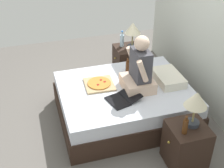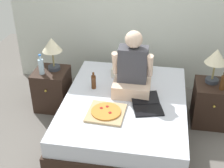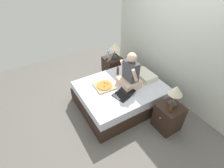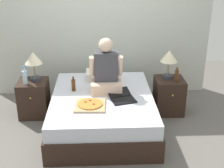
{
  "view_description": "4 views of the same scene",
  "coord_description": "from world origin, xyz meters",
  "px_view_note": "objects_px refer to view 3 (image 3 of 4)",
  "views": [
    {
      "loc": [
        3.39,
        -1.19,
        2.9
      ],
      "look_at": [
        0.09,
        -0.21,
        0.66
      ],
      "focal_mm": 50.0,
      "sensor_mm": 36.0,
      "label": 1
    },
    {
      "loc": [
        0.36,
        -3.04,
        2.54
      ],
      "look_at": [
        -0.14,
        -0.11,
        0.76
      ],
      "focal_mm": 50.0,
      "sensor_mm": 36.0,
      "label": 2
    },
    {
      "loc": [
        2.44,
        -1.7,
        2.89
      ],
      "look_at": [
        0.02,
        -0.24,
        0.67
      ],
      "focal_mm": 28.0,
      "sensor_mm": 36.0,
      "label": 3
    },
    {
      "loc": [
        -0.04,
        -3.99,
        2.39
      ],
      "look_at": [
        0.14,
        0.04,
        0.66
      ],
      "focal_mm": 50.0,
      "sensor_mm": 36.0,
      "label": 4
    }
  ],
  "objects_px": {
    "bed": "(121,95)",
    "lamp_on_left_nightstand": "(115,47)",
    "beer_bottle": "(171,108)",
    "nightstand_right": "(168,117)",
    "lamp_on_right_nightstand": "(176,92)",
    "person_seated": "(130,74)",
    "laptop": "(123,94)",
    "pizza_box": "(104,86)",
    "beer_bottle_on_bed": "(118,71)",
    "water_bottle": "(108,54)",
    "nightstand_left": "(112,67)"
  },
  "relations": [
    {
      "from": "lamp_on_right_nightstand",
      "to": "beer_bottle_on_bed",
      "type": "distance_m",
      "value": 1.5
    },
    {
      "from": "bed",
      "to": "lamp_on_left_nightstand",
      "type": "relative_size",
      "value": 4.1
    },
    {
      "from": "beer_bottle",
      "to": "person_seated",
      "type": "bearing_deg",
      "value": -172.55
    },
    {
      "from": "person_seated",
      "to": "bed",
      "type": "bearing_deg",
      "value": -109.17
    },
    {
      "from": "beer_bottle_on_bed",
      "to": "beer_bottle",
      "type": "bearing_deg",
      "value": 5.05
    },
    {
      "from": "person_seated",
      "to": "laptop",
      "type": "bearing_deg",
      "value": -55.56
    },
    {
      "from": "lamp_on_right_nightstand",
      "to": "bed",
      "type": "bearing_deg",
      "value": -155.66
    },
    {
      "from": "water_bottle",
      "to": "beer_bottle",
      "type": "height_order",
      "value": "water_bottle"
    },
    {
      "from": "water_bottle",
      "to": "beer_bottle",
      "type": "xyz_separation_m",
      "value": [
        2.26,
        -0.01,
        -0.02
      ]
    },
    {
      "from": "bed",
      "to": "person_seated",
      "type": "bearing_deg",
      "value": 70.83
    },
    {
      "from": "beer_bottle",
      "to": "beer_bottle_on_bed",
      "type": "bearing_deg",
      "value": -174.95
    },
    {
      "from": "water_bottle",
      "to": "laptop",
      "type": "bearing_deg",
      "value": -17.87
    },
    {
      "from": "bed",
      "to": "lamp_on_right_nightstand",
      "type": "xyz_separation_m",
      "value": [
        1.03,
        0.46,
        0.64
      ]
    },
    {
      "from": "person_seated",
      "to": "beer_bottle_on_bed",
      "type": "bearing_deg",
      "value": 179.6
    },
    {
      "from": "nightstand_left",
      "to": "lamp_on_left_nightstand",
      "type": "relative_size",
      "value": 1.25
    },
    {
      "from": "nightstand_right",
      "to": "pizza_box",
      "type": "relative_size",
      "value": 1.35
    },
    {
      "from": "lamp_on_right_nightstand",
      "to": "person_seated",
      "type": "height_order",
      "value": "person_seated"
    },
    {
      "from": "beer_bottle_on_bed",
      "to": "pizza_box",
      "type": "bearing_deg",
      "value": -63.73
    },
    {
      "from": "bed",
      "to": "nightstand_left",
      "type": "distance_m",
      "value": 1.14
    },
    {
      "from": "bed",
      "to": "lamp_on_left_nightstand",
      "type": "height_order",
      "value": "lamp_on_left_nightstand"
    },
    {
      "from": "lamp_on_left_nightstand",
      "to": "lamp_on_right_nightstand",
      "type": "relative_size",
      "value": 1.0
    },
    {
      "from": "nightstand_left",
      "to": "laptop",
      "type": "xyz_separation_m",
      "value": [
        1.33,
        -0.54,
        0.24
      ]
    },
    {
      "from": "nightstand_left",
      "to": "person_seated",
      "type": "height_order",
      "value": "person_seated"
    },
    {
      "from": "lamp_on_left_nightstand",
      "to": "person_seated",
      "type": "bearing_deg",
      "value": -15.03
    },
    {
      "from": "pizza_box",
      "to": "lamp_on_right_nightstand",
      "type": "bearing_deg",
      "value": 33.46
    },
    {
      "from": "bed",
      "to": "nightstand_left",
      "type": "bearing_deg",
      "value": 158.59
    },
    {
      "from": "nightstand_right",
      "to": "laptop",
      "type": "bearing_deg",
      "value": -145.39
    },
    {
      "from": "beer_bottle",
      "to": "pizza_box",
      "type": "relative_size",
      "value": 0.55
    },
    {
      "from": "bed",
      "to": "pizza_box",
      "type": "bearing_deg",
      "value": -117.15
    },
    {
      "from": "lamp_on_right_nightstand",
      "to": "person_seated",
      "type": "bearing_deg",
      "value": -163.32
    },
    {
      "from": "lamp_on_left_nightstand",
      "to": "beer_bottle_on_bed",
      "type": "distance_m",
      "value": 0.73
    },
    {
      "from": "laptop",
      "to": "lamp_on_right_nightstand",
      "type": "bearing_deg",
      "value": 38.08
    },
    {
      "from": "nightstand_right",
      "to": "lamp_on_right_nightstand",
      "type": "relative_size",
      "value": 1.25
    },
    {
      "from": "water_bottle",
      "to": "person_seated",
      "type": "relative_size",
      "value": 0.35
    },
    {
      "from": "lamp_on_left_nightstand",
      "to": "beer_bottle",
      "type": "distance_m",
      "value": 2.16
    },
    {
      "from": "beer_bottle",
      "to": "beer_bottle_on_bed",
      "type": "xyz_separation_m",
      "value": [
        -1.54,
        -0.14,
        -0.06
      ]
    },
    {
      "from": "nightstand_right",
      "to": "lamp_on_right_nightstand",
      "type": "distance_m",
      "value": 0.61
    },
    {
      "from": "person_seated",
      "to": "nightstand_right",
      "type": "bearing_deg",
      "value": 13.51
    },
    {
      "from": "lamp_on_left_nightstand",
      "to": "nightstand_right",
      "type": "distance_m",
      "value": 2.16
    },
    {
      "from": "lamp_on_left_nightstand",
      "to": "laptop",
      "type": "bearing_deg",
      "value": -24.77
    },
    {
      "from": "nightstand_right",
      "to": "laptop",
      "type": "distance_m",
      "value": 0.99
    },
    {
      "from": "lamp_on_left_nightstand",
      "to": "water_bottle",
      "type": "xyz_separation_m",
      "value": [
        -0.12,
        -0.14,
        -0.22
      ]
    },
    {
      "from": "beer_bottle_on_bed",
      "to": "nightstand_left",
      "type": "bearing_deg",
      "value": 159.84
    },
    {
      "from": "nightstand_left",
      "to": "beer_bottle",
      "type": "xyz_separation_m",
      "value": [
        2.18,
        -0.1,
        0.38
      ]
    },
    {
      "from": "lamp_on_left_nightstand",
      "to": "beer_bottle",
      "type": "bearing_deg",
      "value": -4.0
    },
    {
      "from": "nightstand_right",
      "to": "lamp_on_right_nightstand",
      "type": "height_order",
      "value": "lamp_on_right_nightstand"
    },
    {
      "from": "water_bottle",
      "to": "lamp_on_right_nightstand",
      "type": "xyz_separation_m",
      "value": [
        2.16,
        0.14,
        0.22
      ]
    },
    {
      "from": "lamp_on_left_nightstand",
      "to": "person_seated",
      "type": "distance_m",
      "value": 1.12
    },
    {
      "from": "nightstand_right",
      "to": "laptop",
      "type": "height_order",
      "value": "laptop"
    },
    {
      "from": "nightstand_right",
      "to": "laptop",
      "type": "xyz_separation_m",
      "value": [
        -0.79,
        -0.54,
        0.24
      ]
    }
  ]
}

